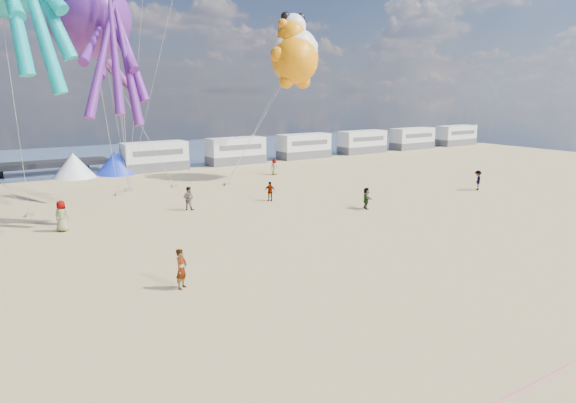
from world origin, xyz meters
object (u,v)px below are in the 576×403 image
(sandbag_b, at_px, (119,194))
(sandbag_e, at_px, (129,190))
(kite_octopus_purple, at_px, (89,20))
(windsock_right, at_px, (122,79))
(tent_white, at_px, (74,165))
(tent_blue, at_px, (116,162))
(motorhome_1, at_px, (236,151))
(motorhome_5, at_px, (456,135))
(sandbag_d, at_px, (174,186))
(motorhome_3, at_px, (362,142))
(beachgoer_0, at_px, (62,216))
(beachgoer_6, at_px, (274,167))
(standing_person, at_px, (181,269))
(kite_panda, at_px, (296,50))
(beachgoer_1, at_px, (188,198))
(beachgoer_4, at_px, (366,198))
(motorhome_2, at_px, (304,146))
(motorhome_4, at_px, (412,138))
(beachgoer_3, at_px, (270,191))
(beachgoer_2, at_px, (478,180))
(sandbag_c, at_px, (227,184))
(motorhome_0, at_px, (155,157))
(sandbag_a, at_px, (30,215))
(kite_teddy_orange, at_px, (295,61))

(sandbag_b, relative_size, sandbag_e, 1.00)
(kite_octopus_purple, xyz_separation_m, windsock_right, (2.24, 1.12, -3.86))
(tent_white, relative_size, tent_blue, 1.00)
(motorhome_1, bearing_deg, motorhome_5, 0.00)
(sandbag_d, bearing_deg, motorhome_3, 18.37)
(beachgoer_0, relative_size, beachgoer_6, 1.18)
(standing_person, relative_size, beachgoer_0, 0.92)
(tent_white, relative_size, kite_panda, 0.59)
(beachgoer_1, xyz_separation_m, beachgoer_4, (10.70, -6.58, -0.07))
(motorhome_2, xyz_separation_m, windsock_right, (-25.51, -13.12, 7.58))
(motorhome_4, relative_size, beachgoer_3, 4.43)
(sandbag_b, bearing_deg, sandbag_d, 10.88)
(beachgoer_2, bearing_deg, motorhome_2, -129.41)
(motorhome_3, relative_size, kite_panda, 0.97)
(beachgoer_0, relative_size, sandbag_e, 3.76)
(beachgoer_1, relative_size, beachgoer_6, 1.05)
(motorhome_3, relative_size, sandbag_b, 13.20)
(motorhome_4, bearing_deg, motorhome_5, 0.00)
(standing_person, distance_m, beachgoer_1, 14.93)
(sandbag_c, bearing_deg, kite_octopus_purple, -167.63)
(kite_octopus_purple, bearing_deg, motorhome_5, 22.74)
(motorhome_0, height_order, beachgoer_2, motorhome_0)
(standing_person, xyz_separation_m, sandbag_a, (-3.74, 17.61, -0.76))
(motorhome_3, xyz_separation_m, kite_octopus_purple, (-37.25, -14.24, 11.44))
(sandbag_b, bearing_deg, motorhome_5, 11.47)
(motorhome_2, xyz_separation_m, beachgoer_3, (-16.69, -19.44, -0.75))
(motorhome_1, distance_m, kite_octopus_purple, 25.82)
(motorhome_2, distance_m, kite_octopus_purple, 33.22)
(motorhome_1, distance_m, kite_teddy_orange, 15.07)
(kite_teddy_orange, bearing_deg, beachgoer_4, -89.75)
(sandbag_e, bearing_deg, kite_teddy_orange, -7.73)
(windsock_right, bearing_deg, kite_octopus_purple, -162.80)
(standing_person, bearing_deg, windsock_right, 41.51)
(motorhome_1, relative_size, beachgoer_6, 4.13)
(motorhome_2, xyz_separation_m, kite_panda, (-8.66, -11.08, 10.44))
(motorhome_2, xyz_separation_m, standing_person, (-28.98, -32.60, -0.63))
(standing_person, distance_m, beachgoer_6, 30.32)
(beachgoer_3, bearing_deg, kite_octopus_purple, -156.42)
(motorhome_2, distance_m, tent_blue, 23.00)
(tent_blue, height_order, sandbag_a, tent_blue)
(motorhome_3, distance_m, motorhome_5, 19.00)
(tent_white, height_order, kite_panda, kite_panda)
(motorhome_3, bearing_deg, standing_person, -139.72)
(motorhome_0, relative_size, sandbag_b, 13.20)
(motorhome_0, bearing_deg, beachgoer_6, -44.81)
(beachgoer_1, distance_m, sandbag_a, 10.46)
(motorhome_0, xyz_separation_m, beachgoer_3, (2.31, -19.44, -0.75))
(beachgoer_0, relative_size, sandbag_a, 3.76)
(motorhome_4, xyz_separation_m, kite_teddy_orange, (-28.28, -11.75, 9.43))
(tent_blue, relative_size, windsock_right, 0.89)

